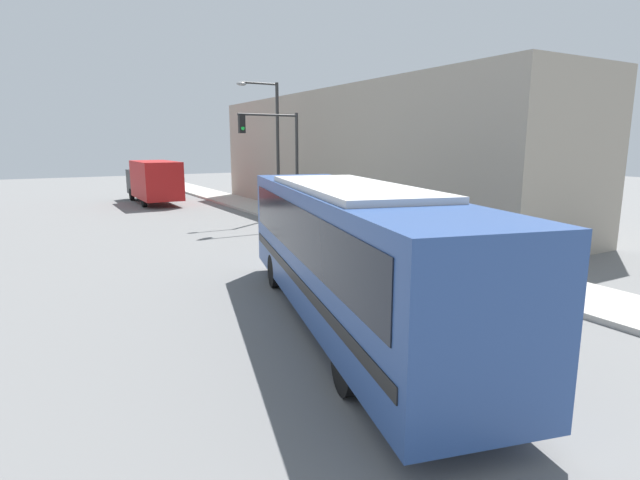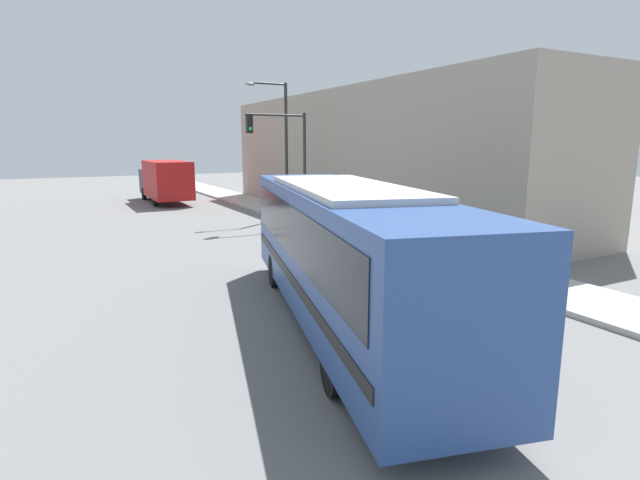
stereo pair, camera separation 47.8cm
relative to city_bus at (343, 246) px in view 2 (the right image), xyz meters
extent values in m
plane|color=slate|center=(0.71, 0.55, -1.91)|extent=(120.00, 120.00, 0.00)
cube|color=#B7B2A8|center=(6.56, 20.55, -1.84)|extent=(2.70, 70.00, 0.15)
cube|color=#9E9384|center=(10.91, 15.43, 1.66)|extent=(6.00, 27.75, 7.14)
cube|color=#2D4C8C|center=(0.00, 0.00, -0.11)|extent=(5.23, 11.76, 2.78)
cube|color=black|center=(0.00, 0.00, 0.39)|extent=(5.04, 10.87, 1.15)
cube|color=black|center=(0.00, 0.00, -0.72)|extent=(5.15, 11.32, 0.24)
cube|color=silver|center=(0.00, 0.00, 1.33)|extent=(3.74, 6.69, 0.16)
cylinder|color=black|center=(1.93, 3.19, -1.43)|extent=(0.52, 1.02, 0.98)
cylinder|color=black|center=(-0.13, 3.72, -1.43)|extent=(0.52, 1.02, 0.98)
cylinder|color=black|center=(0.23, -3.34, -1.43)|extent=(0.52, 1.02, 0.98)
cylinder|color=black|center=(-1.83, -2.80, -1.43)|extent=(0.52, 1.02, 0.98)
cube|color=#B21919|center=(1.36, 26.43, -0.19)|extent=(2.47, 5.65, 2.55)
cube|color=#262628|center=(1.36, 30.35, -0.56)|extent=(2.35, 2.20, 1.80)
cylinder|color=black|center=(0.28, 29.96, -1.46)|extent=(0.25, 0.90, 0.90)
cylinder|color=black|center=(0.28, 25.37, -1.46)|extent=(0.25, 0.90, 0.90)
cylinder|color=#999999|center=(5.81, 3.94, -1.49)|extent=(0.27, 0.27, 0.53)
sphere|color=#999999|center=(5.81, 3.94, -1.15)|extent=(0.25, 0.25, 0.25)
cylinder|color=#999999|center=(5.81, 3.79, -1.47)|extent=(0.12, 0.16, 0.12)
cylinder|color=#2D2D2D|center=(5.96, 13.99, 1.04)|extent=(0.16, 0.16, 5.60)
cylinder|color=#2D2D2D|center=(4.36, 13.99, 3.69)|extent=(3.20, 0.11, 0.11)
cube|color=black|center=(2.96, 13.99, 3.24)|extent=(0.30, 0.24, 0.90)
sphere|color=#19D83F|center=(2.96, 13.85, 3.01)|extent=(0.18, 0.18, 0.18)
cylinder|color=#2D2D2D|center=(5.81, 9.31, -1.19)|extent=(0.06, 0.06, 1.13)
cylinder|color=#4C4C51|center=(5.81, 9.31, -0.52)|extent=(0.14, 0.14, 0.22)
cylinder|color=#2D2D2D|center=(6.06, 16.50, 1.91)|extent=(0.18, 0.18, 7.35)
cylinder|color=#2D2D2D|center=(5.02, 16.50, 5.48)|extent=(2.07, 0.11, 0.11)
ellipsoid|color=gray|center=(3.99, 16.50, 5.40)|extent=(0.56, 0.28, 0.20)
camera|label=1|loc=(-6.17, -9.41, 2.31)|focal=28.00mm
camera|label=2|loc=(-5.75, -9.64, 2.31)|focal=28.00mm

